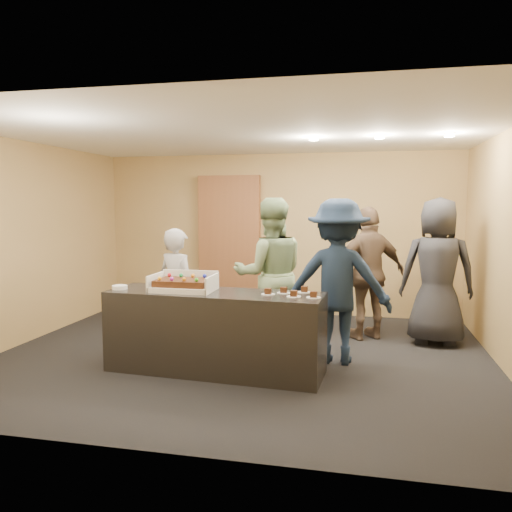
# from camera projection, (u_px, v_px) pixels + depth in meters

# --- Properties ---
(room) EXTENTS (6.04, 6.00, 2.70)m
(room) POSITION_uv_depth(u_px,v_px,m) (242.00, 247.00, 6.04)
(room) COLOR black
(room) RESTS_ON ground
(serving_counter) EXTENTS (2.44, 0.85, 0.90)m
(serving_counter) POSITION_uv_depth(u_px,v_px,m) (215.00, 332.00, 5.54)
(serving_counter) COLOR black
(serving_counter) RESTS_ON floor
(storage_cabinet) EXTENTS (1.07, 0.15, 2.34)m
(storage_cabinet) POSITION_uv_depth(u_px,v_px,m) (229.00, 244.00, 8.57)
(storage_cabinet) COLOR brown
(storage_cabinet) RESTS_ON floor
(cake_box) EXTENTS (0.69, 0.48, 0.20)m
(cake_box) POSITION_uv_depth(u_px,v_px,m) (184.00, 286.00, 5.58)
(cake_box) COLOR white
(cake_box) RESTS_ON serving_counter
(sheet_cake) EXTENTS (0.59, 0.41, 0.11)m
(sheet_cake) POSITION_uv_depth(u_px,v_px,m) (183.00, 282.00, 5.55)
(sheet_cake) COLOR black
(sheet_cake) RESTS_ON cake_box
(plate_stack) EXTENTS (0.17, 0.17, 0.04)m
(plate_stack) POSITION_uv_depth(u_px,v_px,m) (120.00, 287.00, 5.67)
(plate_stack) COLOR white
(plate_stack) RESTS_ON serving_counter
(slice_a) EXTENTS (0.15, 0.15, 0.07)m
(slice_a) POSITION_uv_depth(u_px,v_px,m) (268.00, 292.00, 5.33)
(slice_a) COLOR white
(slice_a) RESTS_ON serving_counter
(slice_b) EXTENTS (0.15, 0.15, 0.07)m
(slice_b) POSITION_uv_depth(u_px,v_px,m) (284.00, 291.00, 5.40)
(slice_b) COLOR white
(slice_b) RESTS_ON serving_counter
(slice_c) EXTENTS (0.15, 0.15, 0.07)m
(slice_c) POSITION_uv_depth(u_px,v_px,m) (294.00, 295.00, 5.19)
(slice_c) COLOR white
(slice_c) RESTS_ON serving_counter
(slice_d) EXTENTS (0.15, 0.15, 0.07)m
(slice_d) POSITION_uv_depth(u_px,v_px,m) (304.00, 290.00, 5.45)
(slice_d) COLOR white
(slice_d) RESTS_ON serving_counter
(slice_e) EXTENTS (0.15, 0.15, 0.07)m
(slice_e) POSITION_uv_depth(u_px,v_px,m) (314.00, 296.00, 5.14)
(slice_e) COLOR white
(slice_e) RESTS_ON serving_counter
(person_server_grey) EXTENTS (0.68, 0.58, 1.57)m
(person_server_grey) POSITION_uv_depth(u_px,v_px,m) (177.00, 291.00, 6.22)
(person_server_grey) COLOR #A5A5AA
(person_server_grey) RESTS_ON floor
(person_sage_man) EXTENTS (1.13, 0.99, 1.94)m
(person_sage_man) POSITION_uv_depth(u_px,v_px,m) (270.00, 274.00, 6.35)
(person_sage_man) COLOR gray
(person_sage_man) RESTS_ON floor
(person_navy_man) EXTENTS (1.27, 0.76, 1.93)m
(person_navy_man) POSITION_uv_depth(u_px,v_px,m) (338.00, 281.00, 5.84)
(person_navy_man) COLOR #15243C
(person_navy_man) RESTS_ON floor
(person_brown_extra) EXTENTS (1.15, 0.92, 1.83)m
(person_brown_extra) POSITION_uv_depth(u_px,v_px,m) (369.00, 273.00, 6.85)
(person_brown_extra) COLOR brown
(person_brown_extra) RESTS_ON floor
(person_dark_suit) EXTENTS (0.97, 0.64, 1.95)m
(person_dark_suit) POSITION_uv_depth(u_px,v_px,m) (437.00, 271.00, 6.58)
(person_dark_suit) COLOR #242428
(person_dark_suit) RESTS_ON floor
(ceiling_spotlights) EXTENTS (1.72, 0.12, 0.03)m
(ceiling_spotlights) POSITION_uv_depth(u_px,v_px,m) (380.00, 137.00, 6.05)
(ceiling_spotlights) COLOR #FFEAC6
(ceiling_spotlights) RESTS_ON ceiling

